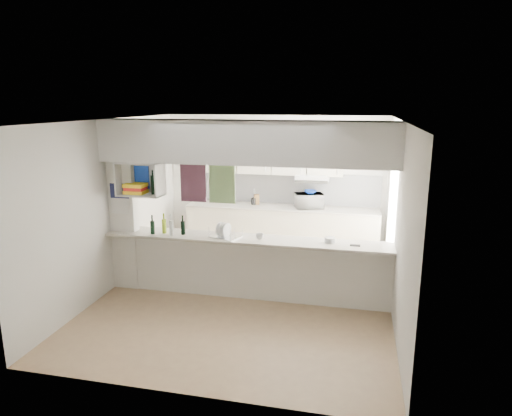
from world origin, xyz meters
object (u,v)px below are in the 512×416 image
(wine_bottles, at_px, (168,227))
(dish_rack, at_px, (226,231))
(microwave, at_px, (309,201))
(bowl, at_px, (310,192))

(wine_bottles, bearing_deg, dish_rack, 3.23)
(microwave, xyz_separation_m, bowl, (0.02, 0.01, 0.17))
(microwave, bearing_deg, dish_rack, 46.74)
(dish_rack, bearing_deg, bowl, 84.38)
(microwave, height_order, dish_rack, microwave)
(bowl, distance_m, wine_bottles, 2.88)
(microwave, distance_m, dish_rack, 2.34)
(bowl, xyz_separation_m, dish_rack, (-1.01, -2.13, -0.22))
(microwave, distance_m, bowl, 0.17)
(bowl, xyz_separation_m, wine_bottles, (-1.88, -2.18, -0.19))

